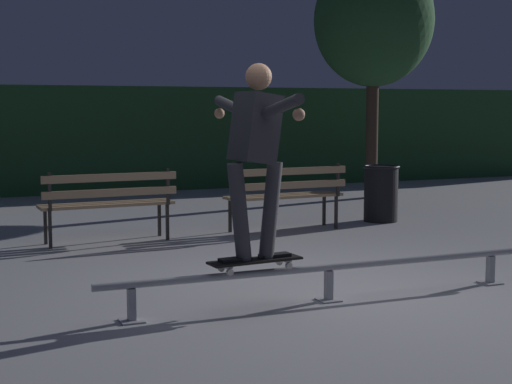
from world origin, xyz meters
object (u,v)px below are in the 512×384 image
skateboard (255,261)px  park_bench_left_center (287,191)px  park_bench_leftmost (109,199)px  tree_far_right (374,22)px  trash_can (381,193)px  skateboarder (256,144)px  grind_rail (329,272)px

skateboard → park_bench_left_center: (1.83, 3.42, 0.15)m
park_bench_leftmost → tree_far_right: 6.57m
park_bench_leftmost → tree_far_right: size_ratio=0.38×
trash_can → park_bench_leftmost: bearing=-175.6°
skateboarder → tree_far_right: (4.81, 6.29, 1.80)m
skateboard → park_bench_leftmost: bearing=98.3°
grind_rail → park_bench_left_center: park_bench_left_center is taller
skateboard → park_bench_leftmost: 3.46m
trash_can → skateboard: bearing=-132.8°
skateboard → grind_rail: bearing=0.0°
tree_far_right → grind_rail: bearing=-123.4°
skateboard → tree_far_right: tree_far_right is taller
skateboard → trash_can: bearing=47.2°
grind_rail → tree_far_right: size_ratio=0.91×
tree_far_right → trash_can: size_ratio=5.38×
park_bench_leftmost → park_bench_left_center: 2.33m
park_bench_left_center → park_bench_leftmost: bearing=180.0°
park_bench_left_center → skateboard: bearing=-118.2°
grind_rail → park_bench_leftmost: 3.63m
park_bench_leftmost → trash_can: size_ratio=2.02×
skateboard → tree_far_right: bearing=52.6°
park_bench_leftmost → park_bench_left_center: same height
park_bench_left_center → tree_far_right: tree_far_right is taller
skateboard → tree_far_right: 8.38m
skateboarder → park_bench_left_center: skateboarder is taller
skateboard → park_bench_left_center: bearing=61.8°
grind_rail → skateboard: (-0.66, -0.00, 0.15)m
grind_rail → tree_far_right: (4.15, 6.29, 2.88)m
park_bench_leftmost → trash_can: park_bench_leftmost is taller
tree_far_right → park_bench_leftmost: bearing=-151.6°
park_bench_left_center → tree_far_right: (2.98, 2.87, 2.59)m
grind_rail → park_bench_leftmost: (-1.16, 3.42, 0.29)m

